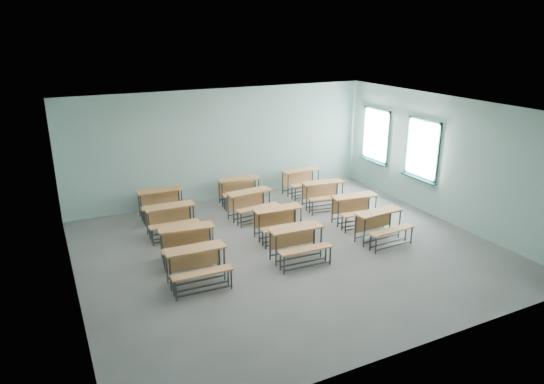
{
  "coord_description": "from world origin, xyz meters",
  "views": [
    {
      "loc": [
        -4.75,
        -8.8,
        4.8
      ],
      "look_at": [
        0.16,
        1.2,
        1.0
      ],
      "focal_mm": 32.0,
      "sensor_mm": 36.0,
      "label": 1
    }
  ],
  "objects_px": {
    "desk_unit_r1c2": "(356,206)",
    "desk_unit_r2c0": "(171,216)",
    "desk_unit_r1c1": "(280,219)",
    "desk_unit_r2c2": "(324,191)",
    "desk_unit_r3c2": "(303,178)",
    "desk_unit_r0c2": "(381,222)",
    "desk_unit_r2c1": "(251,201)",
    "desk_unit_r1c0": "(188,239)",
    "desk_unit_r3c0": "(161,199)",
    "desk_unit_r0c0": "(197,261)",
    "desk_unit_r3c1": "(240,187)",
    "desk_unit_r0c1": "(298,239)"
  },
  "relations": [
    {
      "from": "desk_unit_r1c1",
      "to": "desk_unit_r2c1",
      "type": "relative_size",
      "value": 0.98
    },
    {
      "from": "desk_unit_r0c0",
      "to": "desk_unit_r1c1",
      "type": "distance_m",
      "value": 2.75
    },
    {
      "from": "desk_unit_r1c2",
      "to": "desk_unit_r3c1",
      "type": "bearing_deg",
      "value": 133.94
    },
    {
      "from": "desk_unit_r1c2",
      "to": "desk_unit_r2c0",
      "type": "xyz_separation_m",
      "value": [
        -4.43,
        1.37,
        0.0
      ]
    },
    {
      "from": "desk_unit_r0c1",
      "to": "desk_unit_r3c1",
      "type": "xyz_separation_m",
      "value": [
        0.25,
        3.83,
        0.0
      ]
    },
    {
      "from": "desk_unit_r0c1",
      "to": "desk_unit_r0c2",
      "type": "xyz_separation_m",
      "value": [
        2.22,
        -0.0,
        0.0
      ]
    },
    {
      "from": "desk_unit_r0c1",
      "to": "desk_unit_r3c0",
      "type": "height_order",
      "value": "same"
    },
    {
      "from": "desk_unit_r1c1",
      "to": "desk_unit_r2c2",
      "type": "bearing_deg",
      "value": 35.35
    },
    {
      "from": "desk_unit_r0c0",
      "to": "desk_unit_r3c1",
      "type": "bearing_deg",
      "value": 59.15
    },
    {
      "from": "desk_unit_r1c1",
      "to": "desk_unit_r2c2",
      "type": "relative_size",
      "value": 0.96
    },
    {
      "from": "desk_unit_r1c0",
      "to": "desk_unit_r2c1",
      "type": "distance_m",
      "value": 2.72
    },
    {
      "from": "desk_unit_r0c0",
      "to": "desk_unit_r1c0",
      "type": "xyz_separation_m",
      "value": [
        0.15,
        1.09,
        0.0
      ]
    },
    {
      "from": "desk_unit_r2c1",
      "to": "desk_unit_r2c2",
      "type": "bearing_deg",
      "value": -9.94
    },
    {
      "from": "desk_unit_r0c2",
      "to": "desk_unit_r2c0",
      "type": "relative_size",
      "value": 1.02
    },
    {
      "from": "desk_unit_r1c2",
      "to": "desk_unit_r2c0",
      "type": "bearing_deg",
      "value": 168.67
    },
    {
      "from": "desk_unit_r0c0",
      "to": "desk_unit_r2c0",
      "type": "bearing_deg",
      "value": 88.34
    },
    {
      "from": "desk_unit_r2c1",
      "to": "desk_unit_r3c2",
      "type": "xyz_separation_m",
      "value": [
        2.21,
        1.16,
        0.0
      ]
    },
    {
      "from": "desk_unit_r3c1",
      "to": "desk_unit_r0c1",
      "type": "bearing_deg",
      "value": -87.96
    },
    {
      "from": "desk_unit_r0c0",
      "to": "desk_unit_r1c2",
      "type": "bearing_deg",
      "value": 16.71
    },
    {
      "from": "desk_unit_r1c1",
      "to": "desk_unit_r3c1",
      "type": "relative_size",
      "value": 0.98
    },
    {
      "from": "desk_unit_r0c2",
      "to": "desk_unit_r1c1",
      "type": "height_order",
      "value": "same"
    },
    {
      "from": "desk_unit_r0c2",
      "to": "desk_unit_r2c1",
      "type": "xyz_separation_m",
      "value": [
        -2.14,
        2.67,
        0.0
      ]
    },
    {
      "from": "desk_unit_r1c1",
      "to": "desk_unit_r2c0",
      "type": "relative_size",
      "value": 1.01
    },
    {
      "from": "desk_unit_r0c1",
      "to": "desk_unit_r2c1",
      "type": "bearing_deg",
      "value": 90.87
    },
    {
      "from": "desk_unit_r3c2",
      "to": "desk_unit_r0c2",
      "type": "bearing_deg",
      "value": -94.34
    },
    {
      "from": "desk_unit_r0c1",
      "to": "desk_unit_r1c0",
      "type": "distance_m",
      "value": 2.37
    },
    {
      "from": "desk_unit_r1c1",
      "to": "desk_unit_r0c0",
      "type": "bearing_deg",
      "value": -149.45
    },
    {
      "from": "desk_unit_r1c0",
      "to": "desk_unit_r0c1",
      "type": "bearing_deg",
      "value": -18.85
    },
    {
      "from": "desk_unit_r1c0",
      "to": "desk_unit_r3c0",
      "type": "distance_m",
      "value": 2.77
    },
    {
      "from": "desk_unit_r3c1",
      "to": "desk_unit_r3c2",
      "type": "xyz_separation_m",
      "value": [
        2.04,
        0.0,
        0.0
      ]
    },
    {
      "from": "desk_unit_r1c2",
      "to": "desk_unit_r3c2",
      "type": "relative_size",
      "value": 1.03
    },
    {
      "from": "desk_unit_r0c0",
      "to": "desk_unit_r3c0",
      "type": "distance_m",
      "value": 3.87
    },
    {
      "from": "desk_unit_r1c0",
      "to": "desk_unit_r2c1",
      "type": "xyz_separation_m",
      "value": [
        2.19,
        1.61,
        0.0
      ]
    },
    {
      "from": "desk_unit_r0c0",
      "to": "desk_unit_r2c2",
      "type": "relative_size",
      "value": 0.95
    },
    {
      "from": "desk_unit_r1c1",
      "to": "desk_unit_r3c2",
      "type": "bearing_deg",
      "value": 54.33
    },
    {
      "from": "desk_unit_r1c1",
      "to": "desk_unit_r3c0",
      "type": "height_order",
      "value": "same"
    },
    {
      "from": "desk_unit_r0c2",
      "to": "desk_unit_r2c1",
      "type": "relative_size",
      "value": 0.98
    },
    {
      "from": "desk_unit_r1c0",
      "to": "desk_unit_r2c0",
      "type": "relative_size",
      "value": 1.06
    },
    {
      "from": "desk_unit_r3c1",
      "to": "desk_unit_r1c1",
      "type": "bearing_deg",
      "value": -85.76
    },
    {
      "from": "desk_unit_r1c1",
      "to": "desk_unit_r1c0",
      "type": "bearing_deg",
      "value": -172.66
    },
    {
      "from": "desk_unit_r0c2",
      "to": "desk_unit_r2c2",
      "type": "height_order",
      "value": "same"
    },
    {
      "from": "desk_unit_r3c0",
      "to": "desk_unit_r3c1",
      "type": "relative_size",
      "value": 0.96
    },
    {
      "from": "desk_unit_r0c2",
      "to": "desk_unit_r1c2",
      "type": "xyz_separation_m",
      "value": [
        0.13,
        1.16,
        0.0
      ]
    },
    {
      "from": "desk_unit_r1c1",
      "to": "desk_unit_r2c2",
      "type": "xyz_separation_m",
      "value": [
        2.04,
        1.27,
        0.0
      ]
    },
    {
      "from": "desk_unit_r2c1",
      "to": "desk_unit_r3c1",
      "type": "height_order",
      "value": "same"
    },
    {
      "from": "desk_unit_r2c2",
      "to": "desk_unit_r3c1",
      "type": "bearing_deg",
      "value": 153.5
    },
    {
      "from": "desk_unit_r3c0",
      "to": "desk_unit_r2c0",
      "type": "bearing_deg",
      "value": -92.4
    },
    {
      "from": "desk_unit_r1c2",
      "to": "desk_unit_r3c0",
      "type": "relative_size",
      "value": 1.05
    },
    {
      "from": "desk_unit_r1c0",
      "to": "desk_unit_r0c2",
      "type": "bearing_deg",
      "value": -5.93
    },
    {
      "from": "desk_unit_r2c1",
      "to": "desk_unit_r3c0",
      "type": "xyz_separation_m",
      "value": [
        -2.07,
        1.16,
        0.0
      ]
    }
  ]
}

